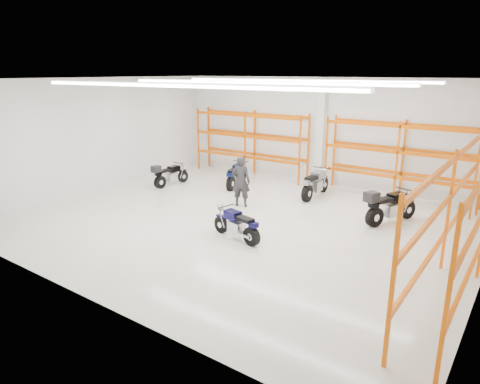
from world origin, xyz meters
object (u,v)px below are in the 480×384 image
Objects in this scene: motorcycle_main at (238,226)px; motorcycle_back_a at (169,175)px; standing_man at (241,181)px; structural_column at (321,132)px; motorcycle_back_b at (236,176)px; motorcycle_back_c at (315,185)px; motorcycle_back_d at (388,207)px.

motorcycle_back_a is at bearing 151.63° from motorcycle_main.
structural_column is (0.94, 4.53, 1.32)m from standing_man.
motorcycle_back_a is 4.16m from standing_man.
motorcycle_back_b is at bearing -70.57° from standing_man.
motorcycle_back_c reaches higher than motorcycle_main.
motorcycle_back_c is at bearing -143.60° from standing_man.
structural_column reaches higher than motorcycle_back_d.
motorcycle_back_a is at bearing -147.26° from motorcycle_back_b.
motorcycle_back_c reaches higher than motorcycle_back_a.
structural_column reaches higher than motorcycle_main.
motorcycle_back_d is (9.01, 0.70, 0.08)m from motorcycle_back_a.
motorcycle_back_b is 1.10× the size of standing_man.
motorcycle_back_b is at bearing 32.74° from motorcycle_back_a.
structural_column reaches higher than motorcycle_back_c.
motorcycle_back_c is (3.38, 0.52, 0.03)m from motorcycle_back_b.
motorcycle_back_a is at bearing -141.31° from structural_column.
motorcycle_back_b is at bearing 172.67° from motorcycle_back_d.
motorcycle_back_c is at bearing 156.95° from motorcycle_back_d.
standing_man is at bearing -6.82° from motorcycle_back_a.
motorcycle_back_b is 0.92× the size of motorcycle_back_c.
motorcycle_back_a is 0.43× the size of structural_column.
motorcycle_main is at bearing 103.37° from standing_man.
motorcycle_back_c is 0.49× the size of structural_column.
motorcycle_back_b is (-3.50, 4.74, 0.04)m from motorcycle_main.
motorcycle_main is at bearing -83.18° from structural_column.
motorcycle_back_a is at bearing -160.32° from motorcycle_back_c.
motorcycle_back_a is 0.96× the size of motorcycle_back_b.
standing_man reaches higher than motorcycle_back_d.
standing_man reaches higher than motorcycle_back_a.
motorcycle_back_c is at bearing -69.29° from structural_column.
motorcycle_back_d is (3.22, -1.37, 0.05)m from motorcycle_back_c.
structural_column is at bearing 110.71° from motorcycle_back_c.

